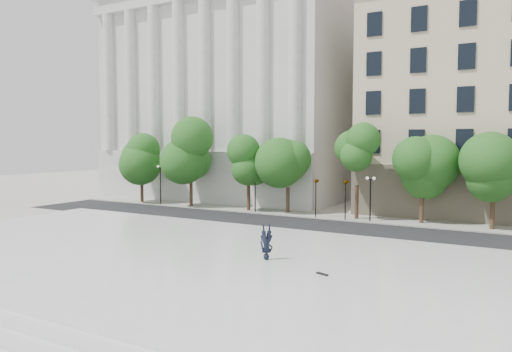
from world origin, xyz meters
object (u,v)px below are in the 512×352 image
object	(u,v)px
traffic_light_west	(316,179)
skateboard	(322,274)
traffic_light_east	(346,179)
person_lying	(267,255)

from	to	relation	value
traffic_light_west	skateboard	xyz separation A→B (m)	(8.68, -19.36, -3.20)
traffic_light_east	skateboard	distance (m)	20.48
person_lying	traffic_light_west	bearing A→B (deg)	66.29
person_lying	skateboard	size ratio (longest dim) A/B	2.82
traffic_light_west	skateboard	world-z (taller)	traffic_light_west
traffic_light_west	traffic_light_east	world-z (taller)	traffic_light_east
traffic_light_east	traffic_light_west	bearing A→B (deg)	180.00
traffic_light_west	traffic_light_east	distance (m)	2.85
traffic_light_east	person_lying	bearing A→B (deg)	-84.03
traffic_light_east	person_lying	xyz separation A→B (m)	(1.88, -17.98, -3.05)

